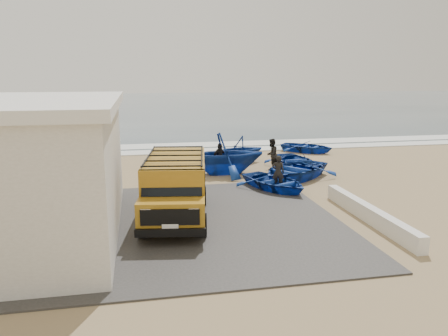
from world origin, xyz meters
TOP-DOWN VIEW (x-y plane):
  - ground at (0.00, 0.00)m, footprint 160.00×160.00m
  - slab at (-2.00, -2.00)m, footprint 12.00×10.00m
  - ocean at (0.00, 56.00)m, footprint 180.00×88.00m
  - surf_line at (0.00, 12.00)m, footprint 180.00×1.60m
  - surf_wash at (0.00, 14.50)m, footprint 180.00×2.20m
  - parapet at (5.00, -3.00)m, footprint 0.35×6.00m
  - van at (-1.53, -1.34)m, footprint 2.80×5.50m
  - boat_near_left at (3.07, 1.67)m, footprint 3.74×4.25m
  - boat_near_right at (4.60, 3.45)m, footprint 5.39×5.15m
  - boat_mid_left at (1.50, 5.16)m, footprint 4.03×3.49m
  - boat_mid_right at (5.51, 5.76)m, footprint 2.86×3.89m
  - boat_far_left at (2.88, 7.83)m, footprint 3.49×3.20m
  - boat_far_right at (8.01, 10.31)m, footprint 4.14×4.08m
  - fisherman_front at (3.28, 1.88)m, footprint 0.64×0.53m
  - fisherman_middle at (4.18, 5.75)m, footprint 1.01×1.01m
  - fisherman_back at (1.34, 5.65)m, footprint 0.96×0.79m

SIDE VIEW (x-z plane):
  - ground at x=0.00m, z-range 0.00..0.00m
  - ocean at x=0.00m, z-range 0.00..0.01m
  - surf_wash at x=0.00m, z-range 0.00..0.04m
  - slab at x=-2.00m, z-range 0.00..0.05m
  - surf_line at x=0.00m, z-range 0.00..0.06m
  - parapet at x=5.00m, z-range 0.00..0.55m
  - boat_far_right at x=8.01m, z-range 0.00..0.70m
  - boat_near_left at x=3.07m, z-range 0.00..0.73m
  - boat_mid_right at x=5.51m, z-range 0.00..0.78m
  - boat_near_right at x=4.60m, z-range 0.00..0.91m
  - fisherman_front at x=3.28m, z-range 0.00..1.50m
  - fisherman_back at x=1.34m, z-range 0.00..1.53m
  - boat_far_left at x=2.88m, z-range 0.00..1.56m
  - fisherman_middle at x=4.18m, z-range 0.00..1.65m
  - boat_mid_left at x=1.50m, z-range 0.00..2.12m
  - van at x=-1.53m, z-range 0.08..2.34m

